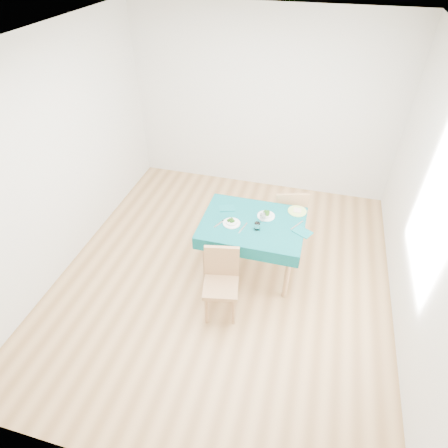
% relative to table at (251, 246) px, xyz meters
% --- Properties ---
extents(room_shell, '(4.02, 4.52, 2.73)m').
position_rel_table_xyz_m(room_shell, '(-0.29, -0.23, 0.97)').
color(room_shell, '#9E7142').
rests_on(room_shell, ground).
extents(table, '(1.18, 0.89, 0.76)m').
position_rel_table_xyz_m(table, '(0.00, 0.00, 0.00)').
color(table, '#085356').
rests_on(table, ground).
extents(chair_near, '(0.44, 0.47, 0.93)m').
position_rel_table_xyz_m(chair_near, '(-0.18, -0.76, 0.09)').
color(chair_near, '#A2774C').
rests_on(chair_near, ground).
extents(chair_far, '(0.52, 0.55, 1.02)m').
position_rel_table_xyz_m(chair_far, '(0.33, 0.74, 0.13)').
color(chair_far, '#A2774C').
rests_on(chair_far, ground).
extents(bowl_near, '(0.20, 0.20, 0.06)m').
position_rel_table_xyz_m(bowl_near, '(-0.23, -0.09, 0.41)').
color(bowl_near, white).
rests_on(bowl_near, table).
extents(bowl_far, '(0.21, 0.21, 0.06)m').
position_rel_table_xyz_m(bowl_far, '(0.13, 0.15, 0.41)').
color(bowl_far, white).
rests_on(bowl_far, table).
extents(fork_near, '(0.09, 0.16, 0.00)m').
position_rel_table_xyz_m(fork_near, '(-0.37, -0.13, 0.38)').
color(fork_near, silver).
rests_on(fork_near, table).
extents(knife_near, '(0.07, 0.21, 0.00)m').
position_rel_table_xyz_m(knife_near, '(-0.09, -0.13, 0.38)').
color(knife_near, silver).
rests_on(knife_near, table).
extents(fork_far, '(0.07, 0.17, 0.00)m').
position_rel_table_xyz_m(fork_far, '(0.07, 0.12, 0.38)').
color(fork_far, silver).
rests_on(fork_far, table).
extents(knife_far, '(0.13, 0.20, 0.00)m').
position_rel_table_xyz_m(knife_far, '(0.50, 0.07, 0.38)').
color(knife_far, silver).
rests_on(knife_far, table).
extents(napkin_near, '(0.22, 0.18, 0.01)m').
position_rel_table_xyz_m(napkin_near, '(-0.36, 0.17, 0.38)').
color(napkin_near, '#0B5D60').
rests_on(napkin_near, table).
extents(napkin_far, '(0.25, 0.22, 0.01)m').
position_rel_table_xyz_m(napkin_far, '(0.57, -0.03, 0.39)').
color(napkin_far, '#0B5D60').
rests_on(napkin_far, table).
extents(tumbler_center, '(0.07, 0.07, 0.09)m').
position_rel_table_xyz_m(tumbler_center, '(0.10, 0.07, 0.42)').
color(tumbler_center, white).
rests_on(tumbler_center, table).
extents(tumbler_side, '(0.07, 0.07, 0.09)m').
position_rel_table_xyz_m(tumbler_side, '(0.07, -0.11, 0.42)').
color(tumbler_side, white).
rests_on(tumbler_side, table).
extents(side_plate, '(0.22, 0.22, 0.01)m').
position_rel_table_xyz_m(side_plate, '(0.47, 0.34, 0.38)').
color(side_plate, '#B5D869').
rests_on(side_plate, table).
extents(bread_slice, '(0.10, 0.10, 0.01)m').
position_rel_table_xyz_m(bread_slice, '(0.47, 0.34, 0.40)').
color(bread_slice, beige).
rests_on(bread_slice, side_plate).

